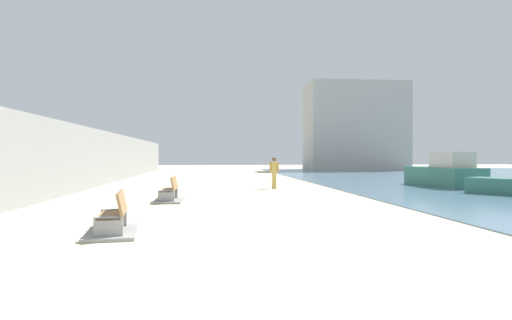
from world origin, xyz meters
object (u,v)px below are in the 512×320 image
(bench_near, at_px, (113,224))
(person_walking, at_px, (274,170))
(boat_far_right, at_px, (445,174))
(bench_far, at_px, (169,196))

(bench_near, distance_m, person_walking, 14.61)
(bench_near, bearing_deg, person_walking, 66.83)
(boat_far_right, bearing_deg, person_walking, -179.86)
(bench_far, bearing_deg, bench_near, -95.10)
(bench_far, xyz_separation_m, boat_far_right, (14.94, 6.24, 0.55))
(person_walking, distance_m, boat_far_right, 9.85)
(bench_far, height_order, person_walking, person_walking)
(bench_near, distance_m, bench_far, 7.23)
(bench_far, distance_m, person_walking, 8.08)
(person_walking, xyz_separation_m, boat_far_right, (9.84, 0.02, -0.23))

